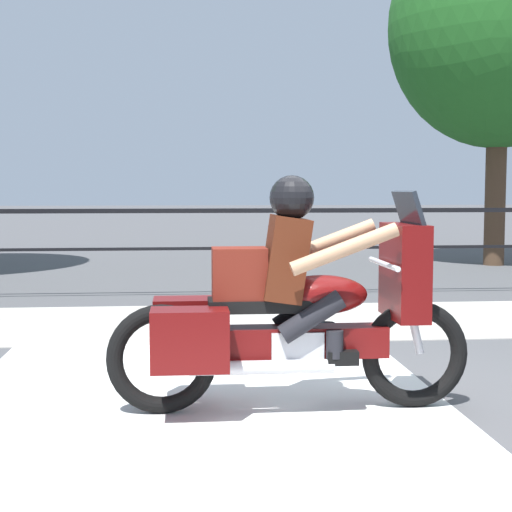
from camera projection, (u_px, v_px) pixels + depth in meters
ground_plane at (400, 406)px, 5.26m from camera, size 120.00×120.00×0.00m
sidewalk_band at (316, 320)px, 8.63m from camera, size 44.00×2.40×0.01m
crosswalk_band at (202, 420)px, 4.94m from camera, size 3.36×6.00×0.01m
fence_railing at (292, 227)px, 10.54m from camera, size 36.00×0.05×1.19m
motorcycle at (289, 308)px, 5.10m from camera, size 2.39×0.76×1.54m
tree_behind_sign at (500, 26)px, 14.47m from camera, size 4.09×4.09×6.70m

